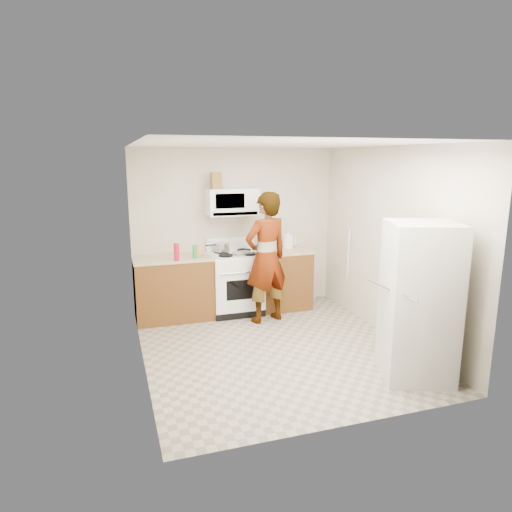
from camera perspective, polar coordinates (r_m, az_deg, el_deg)
name	(u,v)px	position (r m, az deg, el deg)	size (l,w,h in m)	color
floor	(275,348)	(5.87, 2.34, -11.42)	(3.60, 3.60, 0.00)	gray
back_wall	(236,229)	(7.16, -2.56, 3.36)	(3.20, 0.02, 2.50)	beige
right_wall	(389,243)	(6.22, 16.33, 1.52)	(0.02, 3.60, 2.50)	beige
cabinet_left	(174,289)	(6.85, -10.25, -4.11)	(1.12, 0.62, 0.90)	brown
counter_left	(172,258)	(6.73, -10.40, -0.28)	(1.14, 0.64, 0.04)	tan
cabinet_right	(282,280)	(7.26, 3.32, -2.98)	(0.80, 0.62, 0.90)	brown
counter_right	(283,251)	(7.16, 3.37, 0.63)	(0.82, 0.64, 0.04)	tan
gas_range	(235,282)	(7.01, -2.61, -3.24)	(0.76, 0.65, 1.13)	white
microwave	(232,202)	(6.91, -2.99, 6.79)	(0.76, 0.38, 0.40)	white
person	(266,258)	(6.53, 1.28, -0.23)	(0.69, 0.45, 1.89)	tan
fridge	(419,302)	(5.17, 19.69, -5.39)	(0.70, 0.70, 1.70)	#B8B8B4
kettle	(288,241)	(7.32, 4.05, 1.83)	(0.17, 0.17, 0.20)	white
jug	(216,181)	(6.79, -5.03, 9.37)	(0.14, 0.14, 0.24)	brown
saucepan	(222,247)	(6.96, -4.30, 1.11)	(0.23, 0.23, 0.12)	#B2B3B7
tray	(242,253)	(6.79, -1.75, 0.34)	(0.25, 0.16, 0.05)	silver
bottle_spray	(177,252)	(6.46, -9.91, 0.49)	(0.07, 0.07, 0.25)	red
bottle_hot_sauce	(197,251)	(6.66, -7.38, 0.63)	(0.06, 0.06, 0.18)	orange
bottle_green_cap	(195,252)	(6.56, -7.67, 0.51)	(0.06, 0.06, 0.20)	#188638
pot_lid	(203,256)	(6.70, -6.60, -0.01)	(0.23, 0.23, 0.01)	white
broom	(348,269)	(7.22, 11.39, -1.61)	(0.03, 0.03, 1.31)	white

